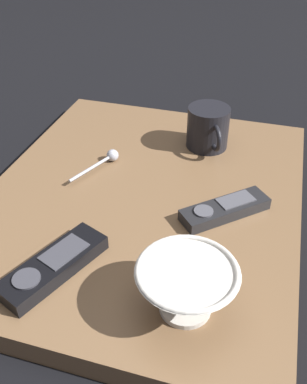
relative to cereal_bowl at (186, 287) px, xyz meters
name	(u,v)px	position (x,y,z in m)	size (l,w,h in m)	color
ground_plane	(143,210)	(-0.13, 0.23, -0.08)	(6.00, 6.00, 0.00)	black
table	(143,202)	(-0.13, 0.23, -0.06)	(0.55, 0.67, 0.04)	brown
cereal_bowl	(186,287)	(0.00, 0.00, 0.00)	(0.13, 0.13, 0.07)	beige
coffee_mug	(208,128)	(-0.05, 0.42, 0.00)	(0.09, 0.11, 0.09)	black
teaspoon	(108,158)	(-0.23, 0.30, -0.03)	(0.06, 0.12, 0.02)	#A3A5B2
tv_remote_near	(225,209)	(0.02, 0.21, -0.03)	(0.15, 0.14, 0.02)	black
tv_remote_far	(54,266)	(-0.20, 0.01, -0.03)	(0.12, 0.18, 0.03)	black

